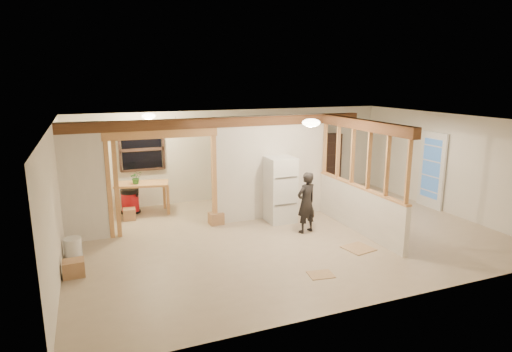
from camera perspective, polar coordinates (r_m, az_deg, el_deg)
name	(u,v)px	position (r m, az deg, el deg)	size (l,w,h in m)	color
floor	(285,234)	(9.54, 3.88, -7.70)	(9.00, 6.50, 0.01)	#BDA88C
ceiling	(287,120)	(8.98, 4.12, 7.45)	(9.00, 6.50, 0.01)	white
wall_back	(236,154)	(12.13, -2.65, 2.92)	(9.00, 0.01, 2.50)	silver
wall_front	(382,226)	(6.52, 16.51, -6.41)	(9.00, 0.01, 2.50)	silver
wall_left	(55,200)	(8.34, -25.18, -2.92)	(0.01, 6.50, 2.50)	silver
wall_right	(447,163)	(11.81, 24.11, 1.53)	(0.01, 6.50, 2.50)	silver
partition_left_stub	(83,183)	(9.48, -22.10, -0.84)	(0.90, 0.12, 2.50)	silver
partition_center	(272,167)	(10.32, 2.13, 1.17)	(2.80, 0.12, 2.50)	silver
doorway_frame	(164,183)	(9.63, -12.19, -0.89)	(2.46, 0.14, 2.20)	tan
header_beam_back	(224,122)	(9.73, -4.35, 7.16)	(7.00, 0.18, 0.22)	brown
header_beam_right	(362,125)	(9.46, 14.01, 6.65)	(0.18, 3.30, 0.22)	brown
pony_wall	(358,209)	(9.83, 13.42, -4.30)	(0.12, 3.20, 1.00)	silver
stud_partition	(361,158)	(9.56, 13.78, 2.36)	(0.14, 3.20, 1.32)	tan
window_back	(142,150)	(11.43, -14.97, 3.41)	(1.12, 0.10, 1.10)	black
french_door	(432,170)	(12.08, 22.39, 0.71)	(0.12, 0.86, 2.00)	white
ceiling_dome_main	(311,123)	(8.67, 7.37, 7.06)	(0.36, 0.36, 0.16)	#FFEABF
ceiling_dome_util	(149,116)	(10.47, -14.12, 7.76)	(0.32, 0.32, 0.14)	#FFEABF
hanging_bulb	(176,131)	(9.90, -10.59, 5.91)	(0.07, 0.07, 0.07)	#FFD88C
refrigerator	(280,190)	(10.13, 3.27, -1.83)	(0.64, 0.62, 1.55)	silver
woman	(306,202)	(9.47, 6.71, -3.53)	(0.50, 0.33, 1.37)	black
work_table	(143,198)	(11.11, -14.89, -2.90)	(1.28, 0.64, 0.81)	tan
potted_plant	(136,178)	(10.91, -15.71, -0.20)	(0.28, 0.24, 0.31)	#357937
shop_vac	(130,201)	(11.29, -16.43, -3.18)	(0.49, 0.49, 0.64)	red
bookshelf	(327,162)	(13.20, 9.42, 1.86)	(0.86, 0.29, 1.72)	black
bucket	(73,248)	(8.91, -23.20, -8.85)	(0.32, 0.32, 0.41)	white
box_util_a	(216,218)	(10.12, -5.34, -5.65)	(0.32, 0.28, 0.28)	#AC7C53
box_util_b	(129,214)	(10.84, -16.53, -4.88)	(0.29, 0.29, 0.27)	#AC7C53
box_front	(74,268)	(8.18, -23.14, -11.24)	(0.36, 0.29, 0.29)	#AC7C53
floor_panel_near	(358,248)	(8.95, 13.49, -9.36)	(0.53, 0.53, 0.02)	tan
floor_panel_far	(321,275)	(7.73, 8.64, -12.87)	(0.43, 0.34, 0.01)	tan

